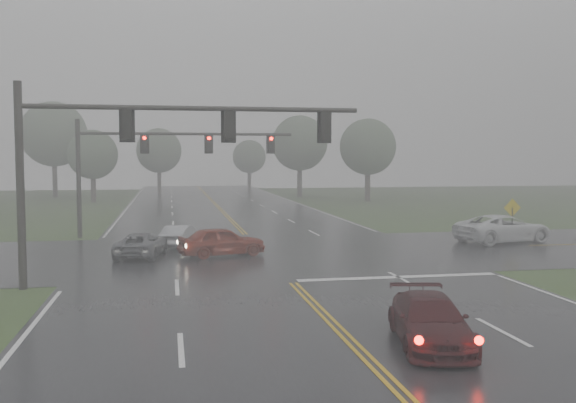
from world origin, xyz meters
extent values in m
cube|color=black|center=(0.00, 20.00, 0.00)|extent=(18.00, 160.00, 0.02)
cube|color=black|center=(0.00, 22.00, 0.00)|extent=(120.00, 14.00, 0.02)
cube|color=silver|center=(4.50, 14.40, 0.00)|extent=(8.50, 0.50, 0.01)
imported|color=black|center=(1.98, 5.20, 0.00)|extent=(2.62, 4.67, 1.28)
imported|color=maroon|center=(-2.19, 21.47, 0.00)|extent=(4.62, 2.71, 1.48)
imported|color=#A7AAAF|center=(-4.16, 25.06, 0.00)|extent=(2.43, 3.91, 1.22)
imported|color=#4C4E53|center=(-6.14, 21.99, 0.00)|extent=(2.76, 4.62, 1.20)
imported|color=silver|center=(14.32, 23.63, 0.00)|extent=(6.21, 3.85, 1.60)
cylinder|color=black|center=(-10.20, 14.79, 3.89)|extent=(0.30, 0.30, 7.77)
cylinder|color=black|center=(-10.20, 14.79, 6.91)|extent=(0.19, 0.19, 0.86)
cylinder|color=black|center=(-3.71, 14.79, 6.85)|extent=(12.98, 0.19, 0.19)
cube|color=black|center=(-6.31, 14.79, 6.21)|extent=(0.37, 0.30, 1.13)
cube|color=black|center=(-6.31, 14.96, 6.21)|extent=(0.59, 0.03, 1.35)
cube|color=black|center=(-2.41, 14.79, 6.21)|extent=(0.37, 0.30, 1.13)
cube|color=black|center=(-2.41, 14.96, 6.21)|extent=(0.59, 0.03, 1.35)
cube|color=black|center=(1.48, 14.79, 6.21)|extent=(0.37, 0.30, 1.13)
cube|color=black|center=(1.48, 14.96, 6.21)|extent=(0.59, 0.03, 1.35)
cylinder|color=black|center=(-10.20, 30.49, 3.64)|extent=(0.28, 0.28, 7.27)
cylinder|color=black|center=(-10.20, 30.49, 6.47)|extent=(0.18, 0.18, 0.81)
cylinder|color=black|center=(-3.56, 30.49, 6.42)|extent=(13.27, 0.18, 0.18)
cube|color=black|center=(-6.22, 30.49, 5.81)|extent=(0.34, 0.28, 1.06)
cube|color=black|center=(-6.22, 30.65, 5.81)|extent=(0.56, 0.03, 1.26)
cylinder|color=#FF0C05|center=(-6.22, 30.33, 6.14)|extent=(0.22, 0.06, 0.22)
cube|color=black|center=(-2.24, 30.49, 5.81)|extent=(0.34, 0.28, 1.06)
cube|color=black|center=(-2.24, 30.65, 5.81)|extent=(0.56, 0.03, 1.26)
cylinder|color=#FF0C05|center=(-2.24, 30.33, 6.14)|extent=(0.22, 0.06, 0.22)
cube|color=black|center=(1.75, 30.49, 5.81)|extent=(0.34, 0.28, 1.06)
cube|color=black|center=(1.75, 30.65, 5.81)|extent=(0.56, 0.03, 1.26)
cylinder|color=#FF0C05|center=(1.75, 30.33, 6.14)|extent=(0.22, 0.06, 0.22)
cylinder|color=black|center=(14.88, 23.64, 1.01)|extent=(0.07, 0.07, 2.02)
cube|color=#C5AB0B|center=(14.88, 23.67, 2.02)|extent=(1.06, 0.04, 1.06)
cylinder|color=#2E241E|center=(-12.90, 62.27, 1.52)|extent=(0.54, 0.54, 3.04)
sphere|color=#33462E|center=(-12.90, 62.27, 5.24)|extent=(5.40, 5.40, 5.40)
cylinder|color=#2E241E|center=(11.29, 67.89, 1.94)|extent=(0.61, 0.61, 3.88)
sphere|color=#33462E|center=(11.29, 67.89, 6.68)|extent=(6.89, 6.89, 6.89)
cylinder|color=#2E241E|center=(-6.03, 77.25, 1.69)|extent=(0.53, 0.53, 3.37)
sphere|color=#33462E|center=(-6.03, 77.25, 5.81)|extent=(5.99, 5.99, 5.99)
cylinder|color=#2E241E|center=(17.13, 58.44, 1.77)|extent=(0.61, 0.61, 3.54)
sphere|color=#33462E|center=(17.13, 58.44, 6.10)|extent=(6.30, 6.30, 6.30)
cylinder|color=#2E241E|center=(-18.61, 72.55, 2.26)|extent=(0.59, 0.59, 4.51)
sphere|color=#33462E|center=(-18.61, 72.55, 7.77)|extent=(8.02, 8.02, 8.02)
cylinder|color=#2E241E|center=(7.52, 88.36, 1.45)|extent=(0.58, 0.58, 2.91)
sphere|color=#33462E|center=(7.52, 88.36, 5.01)|extent=(5.17, 5.17, 5.17)
camera|label=1|loc=(-4.75, -10.47, 4.98)|focal=40.00mm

